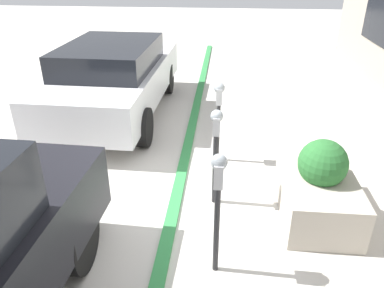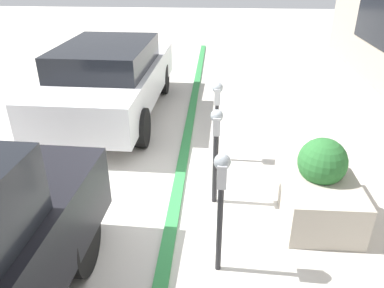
# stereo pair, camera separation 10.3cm
# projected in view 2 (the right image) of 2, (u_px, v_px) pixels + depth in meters

# --- Properties ---
(ground_plane) EXTENTS (40.00, 40.00, 0.00)m
(ground_plane) POSITION_uv_depth(u_px,v_px,m) (182.00, 199.00, 5.24)
(ground_plane) COLOR beige
(curb_strip) EXTENTS (19.00, 0.16, 0.04)m
(curb_strip) POSITION_uv_depth(u_px,v_px,m) (176.00, 198.00, 5.24)
(curb_strip) COLOR #338C47
(curb_strip) RESTS_ON ground_plane
(parking_meter_nearest) EXTENTS (0.19, 0.16, 1.43)m
(parking_meter_nearest) POSITION_uv_depth(u_px,v_px,m) (221.00, 189.00, 3.62)
(parking_meter_nearest) COLOR #232326
(parking_meter_nearest) RESTS_ON ground_plane
(parking_meter_second) EXTENTS (0.19, 0.16, 1.36)m
(parking_meter_second) POSITION_uv_depth(u_px,v_px,m) (216.00, 140.00, 4.77)
(parking_meter_second) COLOR #232326
(parking_meter_second) RESTS_ON ground_plane
(parking_meter_middle) EXTENTS (0.20, 0.17, 1.33)m
(parking_meter_middle) POSITION_uv_depth(u_px,v_px,m) (217.00, 103.00, 5.80)
(parking_meter_middle) COLOR #232326
(parking_meter_middle) RESTS_ON ground_plane
(planter_box) EXTENTS (1.46, 0.89, 1.07)m
(planter_box) POSITION_uv_depth(u_px,v_px,m) (318.00, 187.00, 4.80)
(planter_box) COLOR #B2A899
(planter_box) RESTS_ON ground_plane
(parked_car_middle) EXTENTS (4.58, 1.98, 1.52)m
(parked_car_middle) POSITION_uv_depth(u_px,v_px,m) (111.00, 78.00, 7.58)
(parked_car_middle) COLOR silver
(parked_car_middle) RESTS_ON ground_plane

